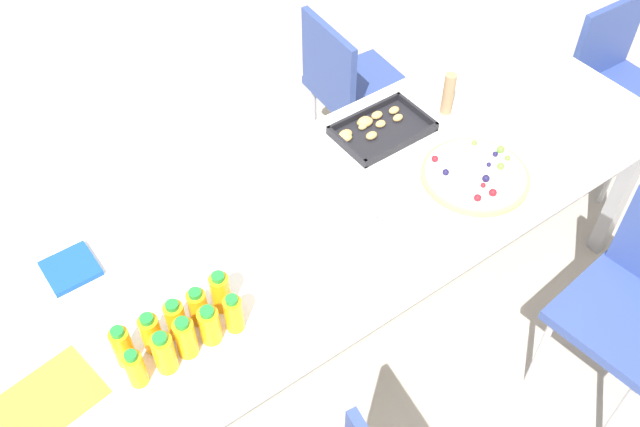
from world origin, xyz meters
The scene contains 21 objects.
ground_plane centered at (0.00, 0.00, 0.00)m, with size 12.00×12.00×0.00m, color #B2A899.
party_table centered at (0.00, 0.00, 0.67)m, with size 2.54×0.82×0.73m.
chair_far_right centered at (0.61, 0.75, 0.50)m, with size 0.43×0.43×0.83m.
chair_end centered at (1.60, 0.06, 0.50)m, with size 0.42×0.42×0.83m.
chair_near_right centered at (0.68, -0.75, 0.50)m, with size 0.44×0.44×0.83m.
juice_bottle_0 centered at (-0.83, -0.18, 0.79)m, with size 0.05×0.05×0.13m.
juice_bottle_1 centered at (-0.75, -0.19, 0.80)m, with size 0.06×0.06×0.15m.
juice_bottle_2 centered at (-0.68, -0.18, 0.80)m, with size 0.06×0.06×0.15m.
juice_bottle_3 centered at (-0.61, -0.18, 0.79)m, with size 0.06×0.06×0.14m.
juice_bottle_4 centered at (-0.53, -0.19, 0.80)m, with size 0.05×0.05×0.14m.
juice_bottle_5 centered at (-0.83, -0.11, 0.80)m, with size 0.05×0.05×0.15m.
juice_bottle_6 centered at (-0.75, -0.11, 0.80)m, with size 0.06×0.06×0.14m.
juice_bottle_7 centered at (-0.67, -0.11, 0.80)m, with size 0.06×0.06×0.14m.
juice_bottle_8 centered at (-0.60, -0.11, 0.79)m, with size 0.06×0.06×0.13m.
juice_bottle_9 centered at (-0.53, -0.10, 0.80)m, with size 0.06×0.06×0.15m.
fruit_pizza centered at (0.45, -0.16, 0.74)m, with size 0.37×0.37×0.05m.
snack_tray centered at (0.33, 0.23, 0.74)m, with size 0.34×0.23×0.04m.
plate_stack centered at (-0.01, -0.05, 0.75)m, with size 0.17×0.17×0.04m.
napkin_stack centered at (-0.83, 0.28, 0.74)m, with size 0.15×0.15×0.02m, color #194CA5.
cardboard_tube centered at (0.61, 0.16, 0.82)m, with size 0.04×0.04×0.17m, color #9E7A56.
paper_folder centered at (-1.05, -0.09, 0.73)m, with size 0.26×0.20×0.01m, color yellow.
Camera 1 is at (-0.99, -1.23, 2.43)m, focal length 39.45 mm.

